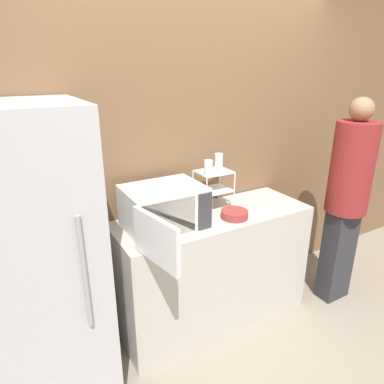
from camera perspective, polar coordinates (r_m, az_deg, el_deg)
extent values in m
plane|color=gray|center=(2.89, 6.54, -22.59)|extent=(12.00, 12.00, 0.00)
cube|color=brown|center=(2.70, 0.16, 6.13)|extent=(8.00, 0.06, 2.60)
cube|color=#B7B2A8|center=(2.79, 3.49, -12.39)|extent=(1.52, 0.55, 0.91)
cube|color=silver|center=(2.33, -4.73, -2.52)|extent=(0.52, 0.40, 0.29)
cube|color=#B7B2A8|center=(2.14, -3.87, -4.57)|extent=(0.38, 0.01, 0.25)
cube|color=#333338|center=(2.25, 2.20, -3.25)|extent=(0.10, 0.01, 0.26)
cube|color=silver|center=(1.91, -6.04, -7.99)|extent=(0.10, 0.41, 0.28)
cylinder|color=white|center=(2.48, 2.45, -0.82)|extent=(0.01, 0.01, 0.30)
cylinder|color=white|center=(2.62, 7.05, 0.16)|extent=(0.01, 0.01, 0.30)
cylinder|color=white|center=(2.64, 0.17, 0.52)|extent=(0.01, 0.01, 0.30)
cylinder|color=white|center=(2.77, 4.62, 1.38)|extent=(0.01, 0.01, 0.30)
cube|color=white|center=(2.62, 3.59, 0.34)|extent=(0.25, 0.20, 0.01)
cube|color=white|center=(2.58, 3.66, 3.39)|extent=(0.25, 0.20, 0.01)
cylinder|color=silver|center=(2.47, 2.76, 4.09)|extent=(0.06, 0.06, 0.11)
cylinder|color=silver|center=(2.66, 4.47, 5.26)|extent=(0.06, 0.06, 0.11)
cylinder|color=maroon|center=(2.53, 7.07, -4.19)|extent=(0.11, 0.11, 0.01)
cylinder|color=maroon|center=(2.52, 7.10, -3.70)|extent=(0.20, 0.20, 0.06)
cube|color=#2D2D33|center=(3.28, 23.04, -9.58)|extent=(0.26, 0.16, 0.83)
cylinder|color=maroon|center=(2.99, 25.07, 3.63)|extent=(0.33, 0.33, 0.73)
sphere|color=#936B4C|center=(2.91, 26.42, 12.27)|extent=(0.18, 0.18, 0.18)
cube|color=#B7B7BC|center=(2.16, -25.18, -11.26)|extent=(0.73, 0.68, 1.80)
cylinder|color=#99999E|center=(1.83, -17.43, -12.85)|extent=(0.02, 0.02, 0.63)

